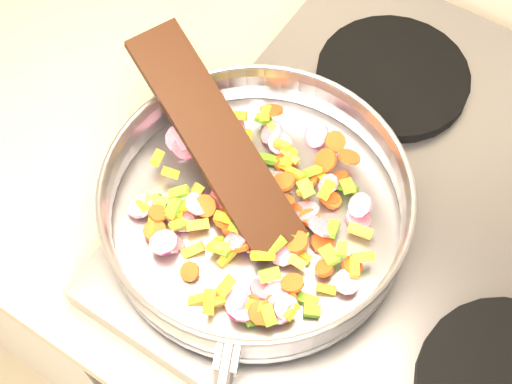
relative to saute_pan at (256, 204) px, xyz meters
The scene contains 6 objects.
cooktop 0.22m from the saute_pan, 35.68° to the left, with size 0.60×0.60×0.04m, color #939399.
grate_fl 0.05m from the saute_pan, 29.31° to the right, with size 0.19×0.19×0.02m, color black.
grate_bl 0.27m from the saute_pan, 83.30° to the left, with size 0.19×0.19×0.02m, color black.
saute_pan is the anchor object (origin of this frame).
vegetable_heap 0.01m from the saute_pan, 16.52° to the right, with size 0.29×0.27×0.05m.
wooden_spatula 0.08m from the saute_pan, 158.53° to the left, with size 0.27×0.06×0.01m, color black.
Camera 1 is at (-0.67, 1.24, 1.65)m, focal length 50.00 mm.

